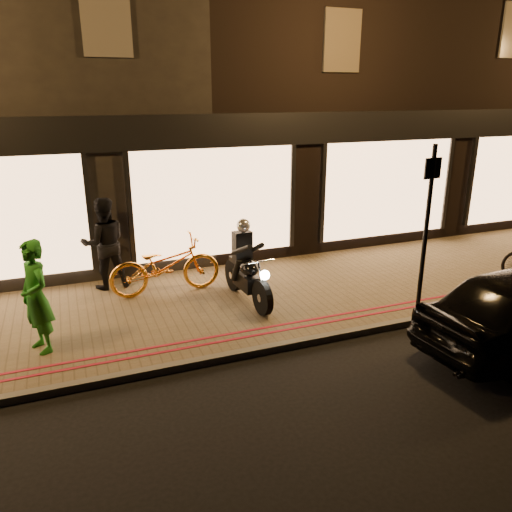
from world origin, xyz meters
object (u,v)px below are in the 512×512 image
(bicycle_gold, at_px, (165,266))
(motorcycle, at_px, (246,270))
(sign_post, at_px, (427,222))
(person_green, at_px, (36,297))

(bicycle_gold, bearing_deg, motorcycle, -125.54)
(sign_post, relative_size, person_green, 1.70)
(person_green, bearing_deg, sign_post, 55.58)
(motorcycle, relative_size, bicycle_gold, 0.90)
(sign_post, bearing_deg, bicycle_gold, 147.97)
(motorcycle, height_order, sign_post, sign_post)
(bicycle_gold, xyz_separation_m, person_green, (-2.26, -1.61, 0.31))
(bicycle_gold, relative_size, person_green, 1.23)
(motorcycle, bearing_deg, sign_post, -34.69)
(motorcycle, xyz_separation_m, person_green, (-3.61, -0.65, 0.27))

